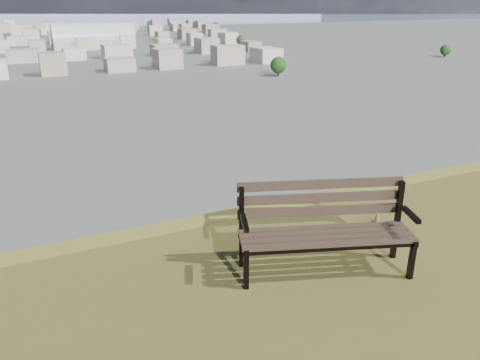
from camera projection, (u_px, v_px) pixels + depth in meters
name	position (u px, v px, depth m)	size (l,w,h in m)	color
park_bench	(324.00, 223.00, 4.62)	(1.78, 1.06, 0.89)	#423026
arena	(94.00, 40.00, 286.67)	(47.82, 20.58, 20.11)	#BCBCB7
city_blocks	(15.00, 35.00, 343.48)	(395.00, 361.00, 7.00)	beige
bay_water	(11.00, 18.00, 772.36)	(2400.00, 700.00, 0.12)	gray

